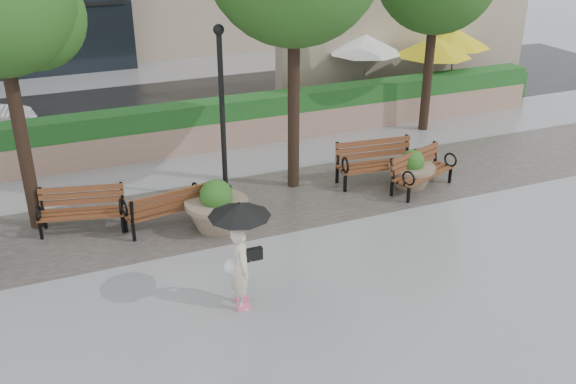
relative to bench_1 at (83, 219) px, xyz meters
name	(u,v)px	position (x,y,z in m)	size (l,w,h in m)	color
ground	(255,278)	(2.74, -3.19, -0.28)	(100.00, 100.00, 0.00)	gray
cobble_strip	(210,212)	(2.74, -0.19, -0.28)	(28.00, 3.20, 0.01)	#383330
hedge_wall	(168,130)	(2.74, 3.81, 0.38)	(24.00, 0.80, 1.35)	tan
cafe_wall	(408,35)	(12.24, 6.81, 1.72)	(10.00, 0.60, 4.00)	tan
cafe_hedge	(427,95)	(11.74, 4.61, 0.17)	(8.00, 0.50, 0.90)	#18491C
asphalt_street	(142,112)	(2.74, 7.81, -0.28)	(40.00, 7.00, 0.00)	black
bench_1	(83,219)	(0.00, 0.00, 0.00)	(1.86, 1.08, 0.94)	brown
bench_2	(166,216)	(1.67, -0.52, 0.00)	(1.82, 0.98, 0.93)	brown
bench_3	(376,171)	(7.04, -0.20, 0.03)	(2.04, 0.99, 1.06)	brown
bench_4	(422,179)	(7.86, -0.98, 0.00)	(1.89, 1.27, 0.95)	brown
planter_left	(217,210)	(2.67, -1.00, 0.16)	(1.36, 1.36, 1.14)	#7F6B56
planter_right	(411,173)	(7.72, -0.73, 0.09)	(1.14, 1.14, 0.96)	#7F6B56
lamppost	(223,126)	(3.31, 0.39, 1.52)	(0.28, 0.28, 4.08)	black
tree_0	(6,5)	(-0.77, 0.68, 4.39)	(3.11, 2.96, 6.28)	black
patio_umb_white	(365,44)	(10.11, 6.09, 1.71)	(2.50, 2.50, 2.30)	black
patio_umb_yellow_a	(435,47)	(12.03, 4.85, 1.71)	(2.50, 2.50, 2.30)	black
patio_umb_yellow_b	(455,38)	(13.52, 5.79, 1.71)	(2.50, 2.50, 2.30)	black
pedestrian	(240,245)	(2.25, -3.88, 0.91)	(1.06, 1.06, 1.95)	beige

